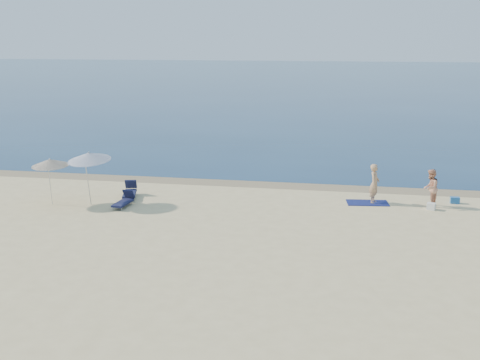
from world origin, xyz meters
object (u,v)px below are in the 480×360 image
(person_left, at_px, (374,184))
(umbrella_near, at_px, (89,157))
(person_right, at_px, (431,188))
(blue_cooler, at_px, (455,200))

(person_left, bearing_deg, umbrella_near, 114.15)
(person_left, xyz_separation_m, umbrella_near, (-12.53, -2.49, 1.27))
(person_right, distance_m, blue_cooler, 1.56)
(person_right, height_order, blue_cooler, person_right)
(person_left, distance_m, person_right, 2.43)
(umbrella_near, bearing_deg, person_right, 22.10)
(umbrella_near, bearing_deg, person_left, 24.35)
(person_left, relative_size, umbrella_near, 0.72)
(person_right, bearing_deg, blue_cooler, 141.24)
(person_left, height_order, umbrella_near, umbrella_near)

